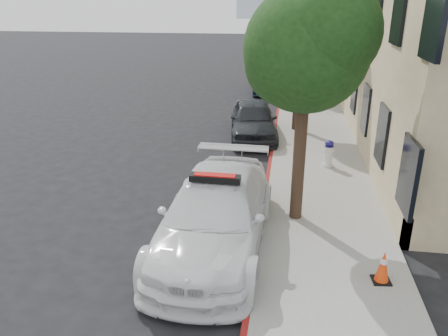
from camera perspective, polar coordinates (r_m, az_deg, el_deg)
name	(u,v)px	position (r m, az deg, el deg)	size (l,w,h in m)	color
ground	(199,184)	(13.38, -3.27, -2.09)	(120.00, 120.00, 0.00)	black
sidewalk	(309,109)	(22.64, 11.05, 7.57)	(3.20, 50.00, 0.15)	gray
curb_strip	(278,108)	(22.62, 7.12, 7.79)	(0.12, 50.00, 0.15)	maroon
building	(416,4)	(27.80, 23.76, 19.03)	(8.00, 36.00, 10.00)	tan
tree_near	(308,49)	(10.05, 10.89, 15.05)	(2.92, 2.82, 5.62)	black
tree_mid	(302,30)	(18.03, 10.16, 17.37)	(2.77, 2.64, 5.43)	black
tree_far	(300,16)	(26.00, 9.92, 19.00)	(3.10, 3.00, 5.81)	black
police_car	(215,214)	(9.77, -1.14, -6.05)	(2.39, 5.65, 1.78)	white
parked_car_mid	(253,119)	(17.65, 3.84, 6.34)	(1.79, 4.44, 1.51)	#212429
parked_car_far	(267,80)	(26.62, 5.62, 11.40)	(1.61, 4.62, 1.52)	black
fire_hydrant	(329,154)	(14.59, 13.49, 1.83)	(0.38, 0.34, 0.89)	silver
traffic_cone	(383,267)	(9.15, 20.06, -12.00)	(0.38, 0.38, 0.67)	black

